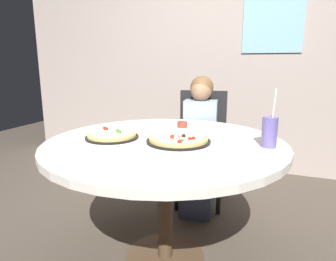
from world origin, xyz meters
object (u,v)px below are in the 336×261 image
Objects in this scene: chair_wooden at (202,141)px; pizza_cheese at (112,135)px; dining_table at (165,155)px; sauce_bowl at (182,124)px; soda_cup at (269,132)px; plate_small at (134,127)px; pizza_veggie at (179,139)px; diner_child at (199,152)px.

chair_wooden reaches higher than pizza_cheese.
sauce_bowl is (-0.02, 0.39, 0.10)m from dining_table.
soda_cup is (0.87, 0.13, 0.06)m from pizza_cheese.
sauce_bowl reaches higher than plate_small.
sauce_bowl is (-0.11, 0.38, 0.00)m from pizza_veggie.
soda_cup is at bearing -54.94° from chair_wooden.
diner_child is 6.01× the size of plate_small.
sauce_bowl is at bearing 93.58° from dining_table.
soda_cup is 0.66m from sauce_bowl.
plate_small is (-0.01, 0.30, -0.01)m from pizza_cheese.
soda_cup is at bearing -27.85° from sauce_bowl.
soda_cup is 0.90m from plate_small.
soda_cup is (0.47, 0.08, 0.06)m from pizza_veggie.
pizza_cheese is 0.52m from sauce_bowl.
dining_table is at bearing -38.00° from plate_small.
pizza_cheese is 1.73× the size of plate_small.
plate_small is (-0.33, 0.25, 0.09)m from dining_table.
dining_table is at bearing -177.95° from pizza_veggie.
dining_table is at bearing 8.83° from pizza_cheese.
pizza_veggie is 0.40m from pizza_cheese.
soda_cup is 1.70× the size of plate_small.
soda_cup is at bearing 8.47° from pizza_cheese.
dining_table is 4.35× the size of pizza_cheese.
plate_small reaches higher than dining_table.
pizza_veggie reaches higher than sauce_bowl.
pizza_cheese reaches higher than plate_small.
chair_wooden is 0.56m from sauce_bowl.
diner_child is at bearing 130.78° from soda_cup.
pizza_cheese reaches higher than dining_table.
dining_table is 1.25× the size of diner_child.
dining_table is 0.58m from soda_cup.
sauce_bowl is at bearing -91.18° from chair_wooden.
chair_wooden is 3.10× the size of soda_cup.
sauce_bowl is at bearing 105.45° from pizza_veggie.
chair_wooden reaches higher than pizza_veggie.
chair_wooden is at bearing 97.95° from diner_child.
dining_table is 0.73m from diner_child.
chair_wooden is at bearing 125.06° from soda_cup.
pizza_cheese is (-0.33, -0.76, 0.28)m from diner_child.
diner_child is at bearing 95.68° from pizza_veggie.
soda_cup is at bearing -11.15° from plate_small.
diner_child reaches higher than plate_small.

